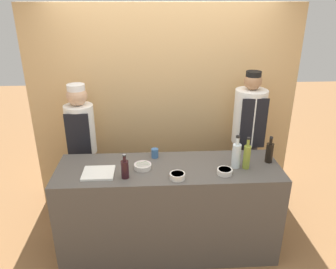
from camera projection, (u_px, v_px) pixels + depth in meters
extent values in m
plane|color=olive|center=(169.00, 247.00, 3.47)|extent=(14.00, 14.00, 0.00)
cube|color=tan|center=(164.00, 109.00, 3.92)|extent=(3.08, 0.18, 2.40)
cube|color=#514C47|center=(169.00, 209.00, 3.29)|extent=(2.13, 0.66, 0.96)
cylinder|color=silver|center=(225.00, 172.00, 2.97)|extent=(0.14, 0.14, 0.05)
cylinder|color=silver|center=(225.00, 170.00, 2.96)|extent=(0.12, 0.12, 0.01)
cylinder|color=silver|center=(177.00, 176.00, 2.89)|extent=(0.14, 0.14, 0.05)
cylinder|color=yellow|center=(177.00, 174.00, 2.89)|extent=(0.11, 0.11, 0.02)
cylinder|color=silver|center=(143.00, 166.00, 3.06)|extent=(0.16, 0.16, 0.05)
cylinder|color=green|center=(143.00, 165.00, 3.06)|extent=(0.13, 0.13, 0.01)
cube|color=white|center=(98.00, 173.00, 2.98)|extent=(0.29, 0.25, 0.02)
cylinder|color=black|center=(125.00, 169.00, 2.89)|extent=(0.07, 0.07, 0.16)
cylinder|color=black|center=(124.00, 159.00, 2.85)|extent=(0.03, 0.03, 0.05)
cylinder|color=black|center=(124.00, 155.00, 2.83)|extent=(0.03, 0.03, 0.01)
cylinder|color=olive|center=(247.00, 157.00, 3.04)|extent=(0.07, 0.07, 0.23)
cylinder|color=olive|center=(248.00, 143.00, 2.98)|extent=(0.03, 0.03, 0.07)
cylinder|color=black|center=(249.00, 138.00, 2.97)|extent=(0.03, 0.03, 0.02)
cylinder|color=black|center=(269.00, 153.00, 3.16)|extent=(0.07, 0.07, 0.19)
cylinder|color=black|center=(271.00, 141.00, 3.11)|extent=(0.03, 0.03, 0.06)
cylinder|color=black|center=(271.00, 138.00, 3.10)|extent=(0.03, 0.03, 0.02)
cylinder|color=silver|center=(236.00, 156.00, 3.06)|extent=(0.08, 0.08, 0.23)
cylinder|color=silver|center=(238.00, 141.00, 3.00)|extent=(0.03, 0.03, 0.07)
cylinder|color=black|center=(238.00, 137.00, 2.98)|extent=(0.04, 0.04, 0.02)
cylinder|color=#386093|center=(155.00, 153.00, 3.27)|extent=(0.07, 0.07, 0.09)
cylinder|color=#28282D|center=(87.00, 184.00, 3.82)|extent=(0.22, 0.22, 0.85)
cylinder|color=white|center=(81.00, 129.00, 3.55)|extent=(0.31, 0.31, 0.54)
cube|color=black|center=(78.00, 136.00, 3.42)|extent=(0.25, 0.02, 0.50)
sphere|color=tan|center=(77.00, 95.00, 3.40)|extent=(0.22, 0.22, 0.22)
cylinder|color=white|center=(76.00, 88.00, 3.37)|extent=(0.18, 0.18, 0.08)
cylinder|color=#28282D|center=(243.00, 177.00, 3.90)|extent=(0.25, 0.25, 0.93)
cylinder|color=white|center=(249.00, 116.00, 3.60)|extent=(0.35, 0.35, 0.60)
cube|color=black|center=(254.00, 124.00, 3.46)|extent=(0.28, 0.02, 0.55)
sphere|color=#9E704C|center=(253.00, 81.00, 3.45)|extent=(0.19, 0.19, 0.19)
cylinder|color=black|center=(254.00, 74.00, 3.42)|extent=(0.16, 0.16, 0.07)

